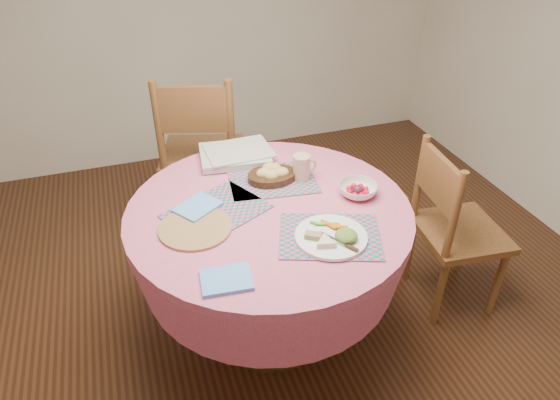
% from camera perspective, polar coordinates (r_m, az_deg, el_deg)
% --- Properties ---
extents(ground, '(4.00, 4.00, 0.00)m').
position_cam_1_polar(ground, '(2.65, -1.06, -14.34)').
color(ground, '#331C0F').
rests_on(ground, ground).
extents(dining_table, '(1.24, 1.24, 0.75)m').
position_cam_1_polar(dining_table, '(2.27, -1.20, -4.94)').
color(dining_table, '#D4637F').
rests_on(dining_table, ground).
extents(chair_right, '(0.44, 0.46, 0.91)m').
position_cam_1_polar(chair_right, '(2.65, 19.12, -2.90)').
color(chair_right, brown).
rests_on(chair_right, ground).
extents(chair_back, '(0.60, 0.58, 1.05)m').
position_cam_1_polar(chair_back, '(3.06, -9.00, 5.51)').
color(chair_back, brown).
rests_on(chair_back, ground).
extents(placemat_front, '(0.48, 0.42, 0.01)m').
position_cam_1_polar(placemat_front, '(2.00, 5.71, -4.12)').
color(placemat_front, '#13666B').
rests_on(placemat_front, dining_table).
extents(placemat_left, '(0.49, 0.45, 0.01)m').
position_cam_1_polar(placemat_left, '(2.14, -7.26, -1.28)').
color(placemat_left, '#13666B').
rests_on(placemat_left, dining_table).
extents(placemat_back, '(0.43, 0.35, 0.01)m').
position_cam_1_polar(placemat_back, '(2.34, -0.87, 2.28)').
color(placemat_back, '#13666B').
rests_on(placemat_back, dining_table).
extents(wicker_trivet, '(0.30, 0.30, 0.01)m').
position_cam_1_polar(wicker_trivet, '(2.05, -9.65, -3.16)').
color(wicker_trivet, olive).
rests_on(wicker_trivet, dining_table).
extents(napkin_near, '(0.19, 0.16, 0.01)m').
position_cam_1_polar(napkin_near, '(1.80, -6.15, -9.04)').
color(napkin_near, '#5D9CF1').
rests_on(napkin_near, dining_table).
extents(napkin_far, '(0.23, 0.22, 0.01)m').
position_cam_1_polar(napkin_far, '(2.16, -9.39, -0.82)').
color(napkin_far, '#5D9CF1').
rests_on(napkin_far, placemat_left).
extents(dinner_plate, '(0.29, 0.29, 0.05)m').
position_cam_1_polar(dinner_plate, '(1.97, 6.10, -4.06)').
color(dinner_plate, white).
rests_on(dinner_plate, placemat_front).
extents(bread_bowl, '(0.23, 0.23, 0.08)m').
position_cam_1_polar(bread_bowl, '(2.32, -0.93, 3.03)').
color(bread_bowl, black).
rests_on(bread_bowl, placemat_back).
extents(latte_mug, '(0.12, 0.08, 0.12)m').
position_cam_1_polar(latte_mug, '(2.32, 2.53, 3.78)').
color(latte_mug, tan).
rests_on(latte_mug, placemat_back).
extents(fruit_bowl, '(0.22, 0.22, 0.05)m').
position_cam_1_polar(fruit_bowl, '(2.25, 8.87, 1.13)').
color(fruit_bowl, white).
rests_on(fruit_bowl, dining_table).
extents(newspaper_stack, '(0.37, 0.31, 0.04)m').
position_cam_1_polar(newspaper_stack, '(2.52, -5.11, 5.24)').
color(newspaper_stack, silver).
rests_on(newspaper_stack, dining_table).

